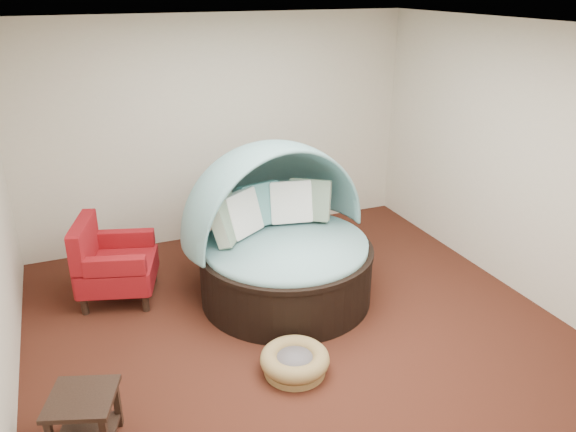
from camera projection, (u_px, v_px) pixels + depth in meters
name	position (u px, v px, depth m)	size (l,w,h in m)	color
floor	(299.00, 330.00, 5.45)	(5.00, 5.00, 0.00)	#411C12
wall_back	(220.00, 130.00, 7.04)	(5.00, 5.00, 0.00)	beige
wall_front	(502.00, 361.00, 2.78)	(5.00, 5.00, 0.00)	beige
wall_right	(522.00, 163.00, 5.79)	(5.00, 5.00, 0.00)	beige
ceiling	(302.00, 27.00, 4.36)	(5.00, 5.00, 0.00)	white
canopy_daybed	(280.00, 228.00, 5.81)	(2.16, 2.11, 1.66)	black
pet_basket	(295.00, 361.00, 4.83)	(0.68, 0.68, 0.21)	olive
red_armchair	(111.00, 263.00, 5.86)	(0.95, 0.95, 0.89)	black
side_table	(84.00, 414.00, 4.00)	(0.58, 0.58, 0.44)	black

